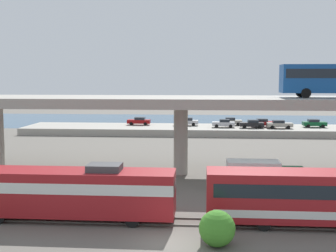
{
  "coord_description": "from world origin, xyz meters",
  "views": [
    {
      "loc": [
        2.26,
        -26.52,
        10.35
      ],
      "look_at": [
        -1.68,
        23.91,
        4.77
      ],
      "focal_mm": 46.91,
      "sensor_mm": 36.0,
      "label": 1
    }
  ],
  "objects_px": {
    "parked_car_0": "(314,123)",
    "parked_car_1": "(231,121)",
    "parked_car_5": "(279,124)",
    "parked_car_7": "(252,124)",
    "service_truck_west": "(263,177)",
    "parked_car_3": "(186,122)",
    "train_locomotive": "(59,190)",
    "parked_car_4": "(263,123)",
    "parked_car_6": "(224,123)",
    "parked_car_2": "(139,121)"
  },
  "relations": [
    {
      "from": "train_locomotive",
      "to": "parked_car_3",
      "type": "height_order",
      "value": "train_locomotive"
    },
    {
      "from": "service_truck_west",
      "to": "parked_car_5",
      "type": "height_order",
      "value": "service_truck_west"
    },
    {
      "from": "parked_car_5",
      "to": "service_truck_west",
      "type": "bearing_deg",
      "value": -101.65
    },
    {
      "from": "service_truck_west",
      "to": "parked_car_2",
      "type": "height_order",
      "value": "service_truck_west"
    },
    {
      "from": "train_locomotive",
      "to": "parked_car_4",
      "type": "xyz_separation_m",
      "value": [
        21.66,
        51.57,
        -0.16
      ]
    },
    {
      "from": "parked_car_6",
      "to": "parked_car_7",
      "type": "distance_m",
      "value": 5.1
    },
    {
      "from": "parked_car_1",
      "to": "parked_car_2",
      "type": "bearing_deg",
      "value": -177.66
    },
    {
      "from": "parked_car_4",
      "to": "parked_car_5",
      "type": "bearing_deg",
      "value": -45.1
    },
    {
      "from": "parked_car_6",
      "to": "train_locomotive",
      "type": "bearing_deg",
      "value": 74.03
    },
    {
      "from": "parked_car_7",
      "to": "parked_car_6",
      "type": "bearing_deg",
      "value": -7.08
    },
    {
      "from": "train_locomotive",
      "to": "parked_car_0",
      "type": "distance_m",
      "value": 60.01
    },
    {
      "from": "parked_car_2",
      "to": "service_truck_west",
      "type": "bearing_deg",
      "value": 111.32
    },
    {
      "from": "train_locomotive",
      "to": "parked_car_3",
      "type": "xyz_separation_m",
      "value": [
        7.36,
        52.53,
        -0.16
      ]
    },
    {
      "from": "parked_car_5",
      "to": "parked_car_7",
      "type": "distance_m",
      "value": 4.86
    },
    {
      "from": "parked_car_1",
      "to": "parked_car_3",
      "type": "height_order",
      "value": "same"
    },
    {
      "from": "parked_car_5",
      "to": "parked_car_6",
      "type": "distance_m",
      "value": 9.95
    },
    {
      "from": "train_locomotive",
      "to": "parked_car_7",
      "type": "relative_size",
      "value": 3.83
    },
    {
      "from": "parked_car_7",
      "to": "parked_car_0",
      "type": "bearing_deg",
      "value": -169.76
    },
    {
      "from": "parked_car_1",
      "to": "parked_car_4",
      "type": "distance_m",
      "value": 6.15
    },
    {
      "from": "train_locomotive",
      "to": "parked_car_0",
      "type": "xyz_separation_m",
      "value": [
        30.93,
        51.43,
        -0.16
      ]
    },
    {
      "from": "parked_car_7",
      "to": "parked_car_1",
      "type": "bearing_deg",
      "value": -51.61
    },
    {
      "from": "parked_car_2",
      "to": "parked_car_4",
      "type": "xyz_separation_m",
      "value": [
        23.43,
        -1.42,
        -0.0
      ]
    },
    {
      "from": "train_locomotive",
      "to": "parked_car_1",
      "type": "height_order",
      "value": "train_locomotive"
    },
    {
      "from": "parked_car_5",
      "to": "parked_car_7",
      "type": "xyz_separation_m",
      "value": [
        -4.85,
        0.32,
        -0.0
      ]
    },
    {
      "from": "service_truck_west",
      "to": "parked_car_7",
      "type": "height_order",
      "value": "service_truck_west"
    },
    {
      "from": "parked_car_1",
      "to": "parked_car_7",
      "type": "distance_m",
      "value": 5.59
    },
    {
      "from": "parked_car_7",
      "to": "service_truck_west",
      "type": "bearing_deg",
      "value": 85.02
    },
    {
      "from": "parked_car_4",
      "to": "parked_car_7",
      "type": "xyz_separation_m",
      "value": [
        -2.29,
        -2.24,
        -0.0
      ]
    },
    {
      "from": "parked_car_0",
      "to": "parked_car_1",
      "type": "xyz_separation_m",
      "value": [
        -15.04,
        2.29,
        -0.0
      ]
    },
    {
      "from": "train_locomotive",
      "to": "parked_car_5",
      "type": "relative_size",
      "value": 3.63
    },
    {
      "from": "train_locomotive",
      "to": "parked_car_4",
      "type": "relative_size",
      "value": 3.78
    },
    {
      "from": "parked_car_1",
      "to": "parked_car_7",
      "type": "relative_size",
      "value": 0.94
    },
    {
      "from": "service_truck_west",
      "to": "parked_car_4",
      "type": "relative_size",
      "value": 1.56
    },
    {
      "from": "parked_car_4",
      "to": "parked_car_7",
      "type": "distance_m",
      "value": 3.2
    },
    {
      "from": "parked_car_2",
      "to": "parked_car_5",
      "type": "xyz_separation_m",
      "value": [
        25.99,
        -3.98,
        -0.0
      ]
    },
    {
      "from": "parked_car_0",
      "to": "parked_car_5",
      "type": "distance_m",
      "value": 7.14
    },
    {
      "from": "parked_car_0",
      "to": "parked_car_3",
      "type": "relative_size",
      "value": 0.91
    },
    {
      "from": "train_locomotive",
      "to": "parked_car_4",
      "type": "distance_m",
      "value": 55.94
    },
    {
      "from": "service_truck_west",
      "to": "parked_car_7",
      "type": "xyz_separation_m",
      "value": [
        3.6,
        41.28,
        0.39
      ]
    },
    {
      "from": "parked_car_1",
      "to": "parked_car_4",
      "type": "height_order",
      "value": "same"
    },
    {
      "from": "service_truck_west",
      "to": "parked_car_1",
      "type": "distance_m",
      "value": 45.67
    },
    {
      "from": "parked_car_2",
      "to": "parked_car_5",
      "type": "relative_size",
      "value": 0.97
    },
    {
      "from": "service_truck_west",
      "to": "parked_car_0",
      "type": "bearing_deg",
      "value": 70.73
    },
    {
      "from": "parked_car_0",
      "to": "parked_car_5",
      "type": "xyz_separation_m",
      "value": [
        -6.72,
        -2.42,
        0.0
      ]
    },
    {
      "from": "train_locomotive",
      "to": "parked_car_3",
      "type": "relative_size",
      "value": 3.58
    },
    {
      "from": "service_truck_west",
      "to": "parked_car_3",
      "type": "relative_size",
      "value": 1.48
    },
    {
      "from": "train_locomotive",
      "to": "parked_car_4",
      "type": "height_order",
      "value": "train_locomotive"
    },
    {
      "from": "service_truck_west",
      "to": "parked_car_3",
      "type": "height_order",
      "value": "service_truck_west"
    },
    {
      "from": "parked_car_6",
      "to": "parked_car_7",
      "type": "xyz_separation_m",
      "value": [
        5.06,
        -0.63,
        0.0
      ]
    },
    {
      "from": "train_locomotive",
      "to": "parked_car_6",
      "type": "distance_m",
      "value": 51.97
    }
  ]
}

